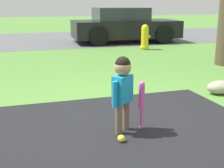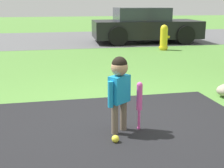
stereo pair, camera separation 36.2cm
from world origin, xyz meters
name	(u,v)px [view 1 (the left image)]	position (x,y,z in m)	size (l,w,h in m)	color
ground_plane	(125,119)	(0.00, 0.00, 0.00)	(60.00, 60.00, 0.00)	#518438
street_strip	(47,39)	(0.00, 9.42, 0.00)	(40.00, 6.00, 0.01)	#59595B
child	(123,84)	(-0.17, -0.36, 0.58)	(0.30, 0.26, 0.90)	#6B5B4C
baseball_bat	(142,98)	(0.08, -0.34, 0.38)	(0.07, 0.07, 0.59)	#E54CA5
sports_ball	(121,139)	(-0.28, -0.64, 0.04)	(0.08, 0.08, 0.08)	yellow
fire_hydrant	(145,37)	(2.70, 5.63, 0.39)	(0.33, 0.29, 0.79)	yellow
parked_car	(124,26)	(2.71, 7.65, 0.61)	(4.02, 2.17, 1.28)	black
edging_rock	(220,87)	(1.90, 0.62, 0.11)	(0.47, 0.33, 0.22)	#9E937F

